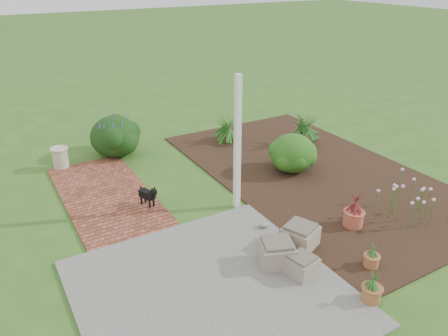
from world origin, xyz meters
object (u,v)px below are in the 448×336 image
stone_trough_near (276,253)px  black_dog (148,194)px  evergreen_shrub (293,152)px  cream_ceramic_urn (60,158)px

stone_trough_near → black_dog: black_dog is taller
black_dog → evergreen_shrub: bearing=-22.3°
cream_ceramic_urn → evergreen_shrub: 5.10m
stone_trough_near → evergreen_shrub: (2.25, 2.51, 0.25)m
stone_trough_near → cream_ceramic_urn: (-2.09, 5.17, 0.06)m
cream_ceramic_urn → evergreen_shrub: evergreen_shrub is taller
stone_trough_near → evergreen_shrub: 3.38m
black_dog → evergreen_shrub: evergreen_shrub is taller
cream_ceramic_urn → evergreen_shrub: size_ratio=0.45×
stone_trough_near → black_dog: size_ratio=1.09×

